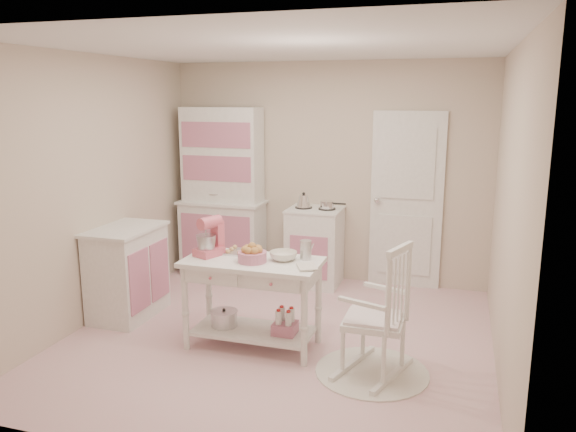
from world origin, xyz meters
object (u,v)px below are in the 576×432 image
object	(u,v)px
base_cabinet	(127,272)
work_table	(253,303)
stand_mixer	(209,237)
bread_basket	(252,257)
hutch	(222,192)
rocking_chair	(374,309)
stove	(315,246)

from	to	relation	value
base_cabinet	work_table	distance (m)	1.50
base_cabinet	stand_mixer	bearing A→B (deg)	-15.12
stand_mixer	bread_basket	size ratio (longest dim) A/B	1.36
bread_basket	work_table	bearing A→B (deg)	111.80
hutch	bread_basket	world-z (taller)	hutch
base_cabinet	rocking_chair	distance (m)	2.62
base_cabinet	bread_basket	bearing A→B (deg)	-13.35
stove	work_table	size ratio (longest dim) A/B	0.77
rocking_chair	stand_mixer	distance (m)	1.59
rocking_chair	bread_basket	distance (m)	1.13
rocking_chair	hutch	bearing A→B (deg)	155.65
stove	bread_basket	distance (m)	1.91
hutch	base_cabinet	size ratio (longest dim) A/B	2.26
rocking_chair	bread_basket	xyz separation A→B (m)	(-1.08, 0.14, 0.30)
stove	stand_mixer	bearing A→B (deg)	-106.05
rocking_chair	base_cabinet	bearing A→B (deg)	-172.21
base_cabinet	rocking_chair	xyz separation A→B (m)	(2.57, -0.50, 0.09)
hutch	stand_mixer	xyz separation A→B (m)	(0.68, -1.85, -0.07)
work_table	hutch	bearing A→B (deg)	120.57
base_cabinet	stand_mixer	distance (m)	1.20
base_cabinet	work_table	size ratio (longest dim) A/B	0.77
hutch	bread_basket	bearing A→B (deg)	-59.64
hutch	stove	world-z (taller)	hutch
base_cabinet	work_table	world-z (taller)	base_cabinet
bread_basket	hutch	bearing A→B (deg)	120.36
rocking_chair	work_table	bearing A→B (deg)	-171.22
work_table	bread_basket	xyz separation A→B (m)	(0.02, -0.05, 0.45)
base_cabinet	rocking_chair	size ratio (longest dim) A/B	0.84
hutch	work_table	bearing A→B (deg)	-59.43
hutch	base_cabinet	xyz separation A→B (m)	(-0.36, -1.56, -0.58)
stove	stand_mixer	size ratio (longest dim) A/B	2.71
stove	rocking_chair	size ratio (longest dim) A/B	0.84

